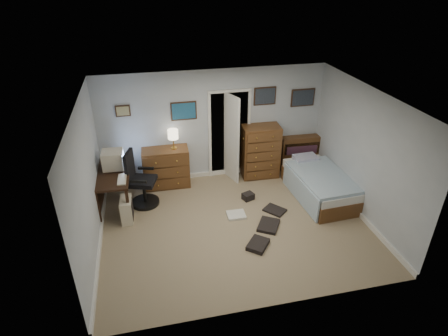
# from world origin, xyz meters

# --- Properties ---
(floor) EXTENTS (5.00, 4.00, 0.02)m
(floor) POSITION_xyz_m (0.00, 0.00, -0.01)
(floor) COLOR gray
(floor) RESTS_ON ground
(computer_desk) EXTENTS (0.69, 1.40, 0.79)m
(computer_desk) POSITION_xyz_m (-2.29, 1.17, 0.61)
(computer_desk) COLOR black
(computer_desk) RESTS_ON floor
(crt_monitor) EXTENTS (0.43, 0.40, 0.38)m
(crt_monitor) POSITION_xyz_m (-2.18, 1.32, 0.99)
(crt_monitor) COLOR beige
(crt_monitor) RESTS_ON computer_desk
(keyboard) EXTENTS (0.18, 0.43, 0.03)m
(keyboard) POSITION_xyz_m (-2.02, 0.82, 0.80)
(keyboard) COLOR beige
(keyboard) RESTS_ON computer_desk
(pc_tower) EXTENTS (0.24, 0.45, 0.47)m
(pc_tower) POSITION_xyz_m (-2.00, 0.62, 0.24)
(pc_tower) COLOR beige
(pc_tower) RESTS_ON floor
(office_chair) EXTENTS (0.72, 0.72, 1.19)m
(office_chair) POSITION_xyz_m (-1.71, 1.13, 0.46)
(office_chair) COLOR black
(office_chair) RESTS_ON floor
(media_stack) EXTENTS (0.14, 0.14, 0.71)m
(media_stack) POSITION_xyz_m (-2.32, 1.80, 0.35)
(media_stack) COLOR maroon
(media_stack) RESTS_ON floor
(low_dresser) EXTENTS (1.02, 0.53, 0.89)m
(low_dresser) POSITION_xyz_m (-1.13, 1.77, 0.44)
(low_dresser) COLOR brown
(low_dresser) RESTS_ON floor
(table_lamp) EXTENTS (0.23, 0.23, 0.43)m
(table_lamp) POSITION_xyz_m (-0.93, 1.77, 1.21)
(table_lamp) COLOR gold
(table_lamp) RESTS_ON low_dresser
(doorway) EXTENTS (0.96, 1.12, 2.05)m
(doorway) POSITION_xyz_m (0.35, 2.27, 1.00)
(doorway) COLOR black
(doorway) RESTS_ON floor
(tall_dresser) EXTENTS (0.86, 0.53, 1.23)m
(tall_dresser) POSITION_xyz_m (1.03, 1.75, 0.62)
(tall_dresser) COLOR brown
(tall_dresser) RESTS_ON floor
(headboard_bookcase) EXTENTS (0.94, 0.28, 0.84)m
(headboard_bookcase) POSITION_xyz_m (2.07, 1.86, 0.44)
(headboard_bookcase) COLOR brown
(headboard_bookcase) RESTS_ON floor
(bed) EXTENTS (1.09, 1.92, 0.61)m
(bed) POSITION_xyz_m (1.99, 0.60, 0.29)
(bed) COLOR brown
(bed) RESTS_ON floor
(wall_posters) EXTENTS (4.38, 0.04, 0.60)m
(wall_posters) POSITION_xyz_m (0.57, 1.98, 1.75)
(wall_posters) COLOR #331E11
(wall_posters) RESTS_ON floor
(floor_clutter) EXTENTS (1.24, 1.87, 0.14)m
(floor_clutter) POSITION_xyz_m (0.45, -0.04, 0.04)
(floor_clutter) COLOR black
(floor_clutter) RESTS_ON floor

